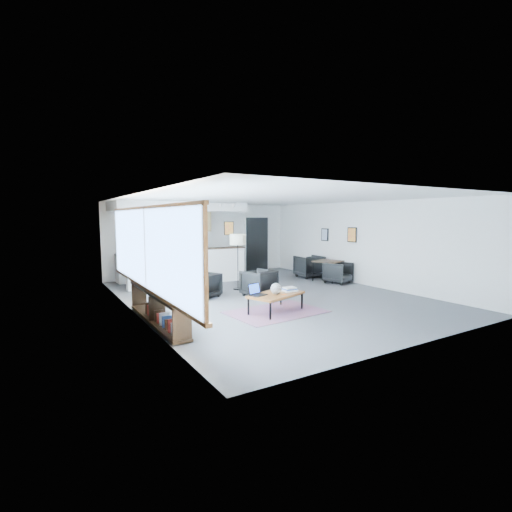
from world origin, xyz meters
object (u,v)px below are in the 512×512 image
armchair_left (204,284)px  dining_chair_far (309,267)px  coffee_table (276,295)px  ceramic_pot (276,289)px  dining_table (328,262)px  dining_chair_near (338,273)px  book_stack (289,289)px  microwave (196,246)px  laptop (256,292)px  floor_lamp (238,241)px  armchair_right (259,282)px

armchair_left → dining_chair_far: size_ratio=0.99×
coffee_table → ceramic_pot: ceramic_pot is taller
ceramic_pot → dining_table: (3.82, 2.56, 0.07)m
dining_chair_near → armchair_left: bearing=159.4°
book_stack → microwave: size_ratio=0.64×
dining_table → laptop: bearing=-150.5°
book_stack → microwave: microwave is taller
ceramic_pot → dining_chair_near: (3.82, 2.08, -0.23)m
laptop → floor_lamp: bearing=52.1°
dining_chair_near → book_stack: bearing=-167.4°
armchair_left → dining_chair_near: (4.55, -0.24, -0.04)m
armchair_left → microwave: bearing=-133.4°
book_stack → armchair_right: (0.16, 1.61, -0.08)m
dining_chair_near → coffee_table: bearing=-169.5°
laptop → dining_chair_near: (4.24, 1.92, -0.18)m
laptop → dining_chair_far: dining_chair_far is taller
dining_table → dining_chair_far: 0.94m
dining_chair_far → microwave: bearing=-28.4°
coffee_table → ceramic_pot: size_ratio=5.88×
ceramic_pot → dining_chair_far: 5.11m
microwave → ceramic_pot: bearing=-101.6°
laptop → floor_lamp: floor_lamp is taller
book_stack → dining_table: dining_table is taller
ceramic_pot → dining_chair_far: dining_chair_far is taller
dining_chair_far → microwave: 4.07m
book_stack → floor_lamp: size_ratio=0.20×
coffee_table → laptop: 0.48m
floor_lamp → dining_chair_near: floor_lamp is taller
armchair_right → dining_chair_near: 3.23m
floor_lamp → microwave: size_ratio=3.17×
book_stack → ceramic_pot: bearing=-165.5°
microwave → dining_chair_far: bearing=-41.5°
laptop → book_stack: laptop is taller
book_stack → dining_chair_far: dining_chair_far is taller
dining_chair_near → microwave: microwave is taller
laptop → book_stack: size_ratio=1.27×
laptop → ceramic_pot: (0.41, -0.16, 0.05)m
laptop → microwave: (0.86, 5.56, 0.61)m
ceramic_pot → microwave: bearing=85.5°
floor_lamp → armchair_right: bearing=-87.8°
armchair_left → dining_chair_far: dining_chair_far is taller
armchair_left → dining_table: (4.55, 0.24, 0.26)m
floor_lamp → dining_chair_near: size_ratio=2.55×
dining_table → dining_chair_near: size_ratio=1.60×
laptop → floor_lamp: 2.99m
armchair_left → laptop: bearing=73.9°
armchair_right → dining_chair_near: armchair_right is taller
book_stack → armchair_right: armchair_right is taller
dining_chair_far → dining_table: bearing=100.1°
floor_lamp → dining_chair_far: size_ratio=2.24×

